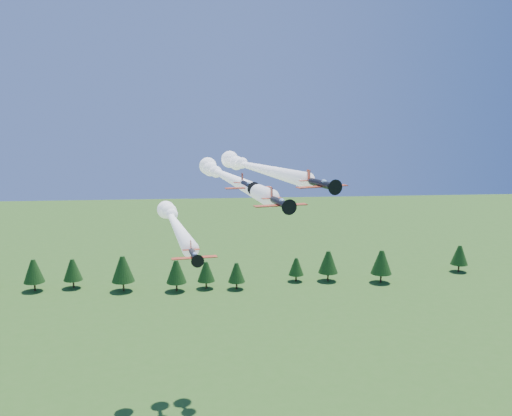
{
  "coord_description": "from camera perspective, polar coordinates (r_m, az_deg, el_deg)",
  "views": [
    {
      "loc": [
        -7.25,
        -81.09,
        59.72
      ],
      "look_at": [
        0.24,
        0.0,
        45.49
      ],
      "focal_mm": 40.0,
      "sensor_mm": 36.0,
      "label": 1
    }
  ],
  "objects": [
    {
      "name": "plane_right",
      "position": [
        110.38,
        -0.06,
        4.09
      ],
      "size": [
        18.26,
        46.24,
        3.7
      ],
      "rotation": [
        0.0,
        0.0,
        0.3
      ],
      "color": "black",
      "rests_on": "ground"
    },
    {
      "name": "treeline",
      "position": [
        195.3,
        -4.86,
        -5.89
      ],
      "size": [
        174.01,
        20.06,
        11.85
      ],
      "color": "#382314",
      "rests_on": "ground"
    },
    {
      "name": "plane_left",
      "position": [
        106.59,
        -8.16,
        -1.39
      ],
      "size": [
        11.43,
        43.96,
        3.7
      ],
      "rotation": [
        0.0,
        0.0,
        0.16
      ],
      "color": "black",
      "rests_on": "ground"
    },
    {
      "name": "plane_lead",
      "position": [
        105.05,
        -2.94,
        3.14
      ],
      "size": [
        15.06,
        54.22,
        3.7
      ],
      "rotation": [
        0.0,
        0.0,
        0.19
      ],
      "color": "black",
      "rests_on": "ground"
    },
    {
      "name": "plane_slot",
      "position": [
        89.39,
        -0.83,
        2.27
      ],
      "size": [
        7.45,
        8.14,
        2.6
      ],
      "rotation": [
        0.0,
        0.0,
        0.17
      ],
      "color": "black",
      "rests_on": "ground"
    }
  ]
}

